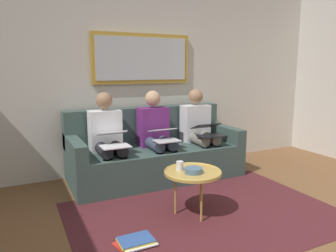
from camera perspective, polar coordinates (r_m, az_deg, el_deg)
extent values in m
cube|color=beige|center=(4.57, -4.97, 8.62)|extent=(6.00, 0.12, 2.60)
cube|color=#4C1E23|center=(3.32, 6.63, -15.18)|extent=(2.60, 1.80, 0.01)
cube|color=#384C47|center=(4.24, -2.07, -6.44)|extent=(2.20, 0.90, 0.42)
cube|color=#384C47|center=(4.45, -3.93, 0.30)|extent=(2.20, 0.20, 0.48)
cube|color=#384C47|center=(4.66, 9.56, -1.11)|extent=(0.14, 0.90, 0.20)
cube|color=#384C47|center=(3.88, -16.20, -3.70)|extent=(0.14, 0.90, 0.20)
cube|color=#B7892D|center=(4.49, -4.60, 11.78)|extent=(1.40, 0.04, 0.67)
cube|color=#B2B7BC|center=(4.47, -4.49, 11.79)|extent=(1.30, 0.01, 0.57)
cylinder|color=tan|center=(3.14, 4.40, -8.21)|extent=(0.56, 0.56, 0.03)
torus|color=tan|center=(3.14, 4.40, -7.99)|extent=(0.56, 0.56, 0.02)
cylinder|color=#B28E42|center=(3.09, 5.94, -13.00)|extent=(0.02, 0.02, 0.42)
cylinder|color=#B28E42|center=(3.36, 5.79, -11.06)|extent=(0.02, 0.02, 0.42)
cylinder|color=#B28E42|center=(3.22, 1.32, -11.92)|extent=(0.02, 0.02, 0.42)
cylinder|color=silver|center=(3.15, 2.10, -7.06)|extent=(0.07, 0.07, 0.09)
cylinder|color=slate|center=(3.08, 4.53, -7.84)|extent=(0.17, 0.17, 0.05)
cube|color=silver|center=(4.51, 4.83, 0.54)|extent=(0.38, 0.22, 0.50)
sphere|color=#997051|center=(4.46, 4.91, 5.23)|extent=(0.20, 0.20, 0.20)
cylinder|color=gray|center=(4.42, 7.19, -2.09)|extent=(0.14, 0.42, 0.14)
cylinder|color=gray|center=(4.32, 5.19, -2.32)|extent=(0.14, 0.42, 0.14)
cylinder|color=gray|center=(4.32, 8.63, -6.25)|extent=(0.11, 0.11, 0.42)
cylinder|color=gray|center=(4.22, 6.60, -6.59)|extent=(0.11, 0.11, 0.42)
cube|color=black|center=(4.18, 7.74, -1.74)|extent=(0.35, 0.21, 0.01)
cube|color=black|center=(4.28, 6.72, 0.00)|extent=(0.35, 0.20, 0.08)
cube|color=#A5C6EA|center=(4.27, 6.75, 0.04)|extent=(0.32, 0.18, 0.07)
cube|color=#66236B|center=(4.22, -2.66, -0.09)|extent=(0.38, 0.22, 0.50)
sphere|color=tan|center=(4.17, -2.70, 4.91)|extent=(0.20, 0.20, 0.20)
cylinder|color=#384256|center=(4.11, -0.33, -2.94)|extent=(0.14, 0.42, 0.14)
cylinder|color=#384256|center=(4.04, -2.64, -3.19)|extent=(0.14, 0.42, 0.14)
cylinder|color=#384256|center=(4.00, 0.98, -7.46)|extent=(0.11, 0.11, 0.42)
cylinder|color=#384256|center=(3.93, -1.39, -7.81)|extent=(0.11, 0.11, 0.42)
cube|color=silver|center=(3.87, -0.19, -2.61)|extent=(0.30, 0.21, 0.01)
cube|color=silver|center=(3.96, -1.01, -0.68)|extent=(0.30, 0.21, 0.06)
cube|color=#A5C6EA|center=(3.96, -0.99, -0.63)|extent=(0.27, 0.18, 0.05)
cube|color=silver|center=(4.02, -11.08, -0.80)|extent=(0.38, 0.22, 0.50)
sphere|color=#997051|center=(3.97, -11.26, 4.45)|extent=(0.20, 0.20, 0.20)
cylinder|color=#232328|center=(3.88, -8.90, -3.84)|extent=(0.14, 0.42, 0.14)
cylinder|color=#232328|center=(3.84, -11.48, -4.09)|extent=(0.14, 0.42, 0.14)
cylinder|color=#232328|center=(3.77, -7.83, -8.68)|extent=(0.11, 0.11, 0.42)
cylinder|color=#232328|center=(3.72, -10.50, -9.01)|extent=(0.11, 0.11, 0.42)
cube|color=white|center=(3.65, -9.32, -3.55)|extent=(0.32, 0.24, 0.01)
cube|color=white|center=(3.77, -10.05, -1.27)|extent=(0.32, 0.23, 0.08)
cube|color=#A5C6EA|center=(3.76, -10.03, -1.22)|extent=(0.29, 0.20, 0.07)
cube|color=red|center=(2.83, -6.29, -19.83)|extent=(0.32, 0.26, 0.01)
cube|color=white|center=(2.81, -5.30, -19.88)|extent=(0.28, 0.20, 0.01)
cube|color=yellow|center=(2.82, -5.78, -19.54)|extent=(0.28, 0.20, 0.01)
cube|color=#33569E|center=(2.82, -5.69, -19.32)|extent=(0.28, 0.20, 0.01)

